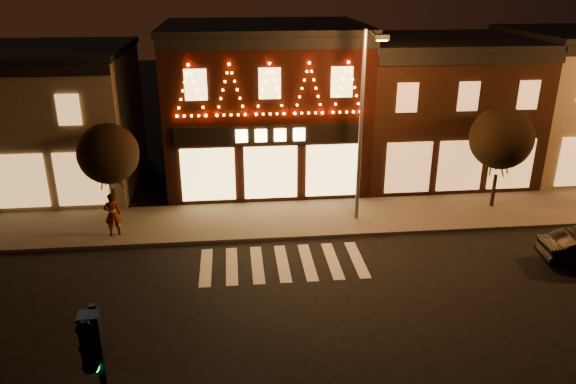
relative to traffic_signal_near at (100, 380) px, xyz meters
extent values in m
plane|color=black|center=(4.37, 6.73, -3.76)|extent=(120.00, 120.00, 0.00)
cube|color=#47423D|center=(6.37, 14.73, -3.68)|extent=(44.00, 4.00, 0.15)
cube|color=#6B614C|center=(-8.63, 20.73, -0.26)|extent=(12.00, 8.00, 7.00)
cube|color=black|center=(-8.63, 20.73, 3.39)|extent=(12.20, 8.20, 0.30)
cube|color=black|center=(4.37, 20.73, 0.24)|extent=(10.00, 8.00, 8.00)
cube|color=black|center=(4.37, 20.73, 4.39)|extent=(10.20, 8.20, 0.30)
cube|color=black|center=(4.37, 16.68, 3.99)|extent=(10.00, 0.25, 0.50)
cube|color=black|center=(4.37, 16.63, -0.16)|extent=(9.00, 0.15, 0.90)
cube|color=#FFD87F|center=(4.37, 16.53, -0.16)|extent=(3.40, 0.08, 0.60)
cube|color=#371E13|center=(13.87, 20.73, -0.16)|extent=(9.00, 8.00, 7.20)
cube|color=black|center=(13.87, 20.73, 3.59)|extent=(9.20, 8.20, 0.30)
cube|color=black|center=(13.87, 16.68, 3.19)|extent=(9.00, 0.25, 0.50)
cube|color=black|center=(-0.01, -0.08, 0.90)|extent=(0.38, 0.36, 1.17)
cylinder|color=#19FF72|center=(-0.02, -0.26, 0.51)|extent=(0.25, 0.09, 0.24)
cylinder|color=#59595E|center=(8.14, 14.38, 0.60)|extent=(0.17, 0.17, 8.42)
cylinder|color=#59595E|center=(8.26, 13.54, 4.70)|extent=(0.36, 1.68, 0.11)
cube|color=#59595E|center=(8.39, 12.71, 4.65)|extent=(0.56, 0.37, 0.19)
cube|color=orange|center=(8.39, 12.71, 4.54)|extent=(0.43, 0.27, 0.05)
cylinder|color=black|center=(-2.86, 15.43, -2.87)|extent=(0.17, 0.17, 1.46)
sphere|color=black|center=(-2.86, 15.43, -0.47)|extent=(2.68, 2.68, 2.68)
cylinder|color=black|center=(14.98, 15.09, -2.81)|extent=(0.17, 0.17, 1.59)
sphere|color=black|center=(14.98, 15.09, -0.20)|extent=(2.90, 2.90, 2.90)
imported|color=gray|center=(-2.62, 13.75, -2.65)|extent=(0.79, 0.61, 1.92)
camera|label=1|loc=(2.57, -8.42, 6.93)|focal=34.48mm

